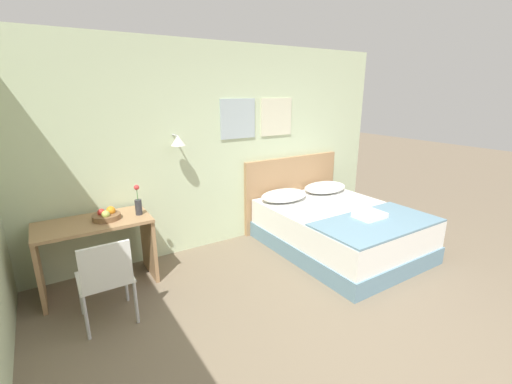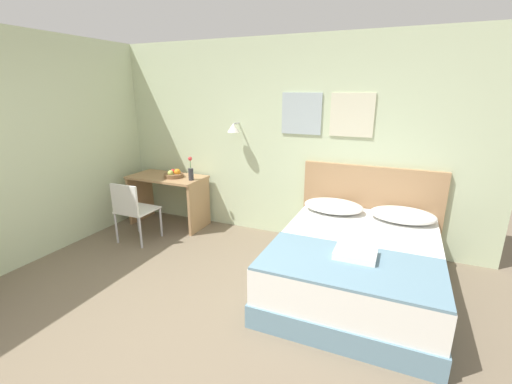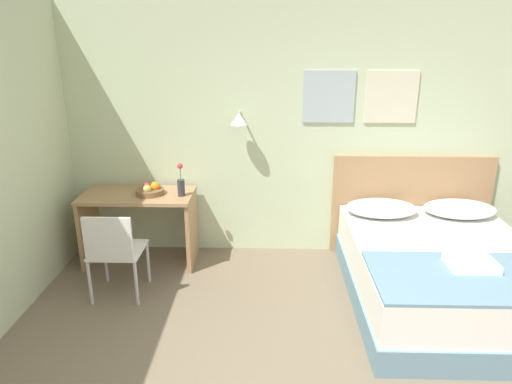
% 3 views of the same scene
% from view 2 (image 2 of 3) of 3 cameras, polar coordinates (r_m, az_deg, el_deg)
% --- Properties ---
extents(ground_plane, '(24.00, 24.00, 0.00)m').
position_cam_2_polar(ground_plane, '(3.02, -17.56, -25.60)').
color(ground_plane, '#756651').
extents(wall_back, '(5.53, 0.31, 2.65)m').
position_cam_2_polar(wall_back, '(4.70, 3.47, 8.55)').
color(wall_back, beige).
rests_on(wall_back, ground_plane).
extents(bed, '(1.57, 2.01, 0.56)m').
position_cam_2_polar(bed, '(3.72, 16.28, -11.56)').
color(bed, '#66899E').
rests_on(bed, ground_plane).
extents(headboard, '(1.69, 0.06, 1.10)m').
position_cam_2_polar(headboard, '(4.56, 18.31, -2.66)').
color(headboard, '#A87F56').
rests_on(headboard, ground_plane).
extents(pillow_left, '(0.71, 0.48, 0.14)m').
position_cam_2_polar(pillow_left, '(4.28, 12.78, -2.29)').
color(pillow_left, white).
rests_on(pillow_left, bed).
extents(pillow_right, '(0.71, 0.48, 0.14)m').
position_cam_2_polar(pillow_right, '(4.22, 23.26, -3.54)').
color(pillow_right, white).
rests_on(pillow_right, bed).
extents(throw_blanket, '(1.52, 0.80, 0.02)m').
position_cam_2_polar(throw_blanket, '(3.07, 15.23, -11.59)').
color(throw_blanket, '#66899E').
rests_on(throw_blanket, bed).
extents(folded_towel_near_foot, '(0.36, 0.27, 0.06)m').
position_cam_2_polar(folded_towel_near_foot, '(3.17, 16.22, -9.85)').
color(folded_towel_near_foot, white).
rests_on(folded_towel_near_foot, throw_blanket).
extents(desk, '(1.12, 0.58, 0.76)m').
position_cam_2_polar(desk, '(5.32, -14.44, 0.10)').
color(desk, '#A87F56').
rests_on(desk, ground_plane).
extents(desk_chair, '(0.45, 0.45, 0.84)m').
position_cam_2_polar(desk_chair, '(4.81, -19.99, -2.45)').
color(desk_chair, white).
rests_on(desk_chair, ground_plane).
extents(fruit_bowl, '(0.28, 0.28, 0.13)m').
position_cam_2_polar(fruit_bowl, '(5.15, -13.53, 2.86)').
color(fruit_bowl, brown).
rests_on(fruit_bowl, desk).
extents(flower_vase, '(0.07, 0.07, 0.34)m').
position_cam_2_polar(flower_vase, '(4.92, -10.82, 3.34)').
color(flower_vase, '#333338').
rests_on(flower_vase, desk).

